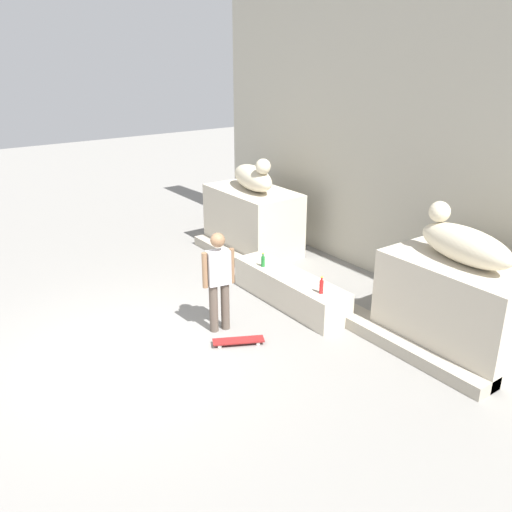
{
  "coord_description": "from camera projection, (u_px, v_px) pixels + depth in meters",
  "views": [
    {
      "loc": [
        6.81,
        -2.56,
        4.32
      ],
      "look_at": [
        0.04,
        2.3,
        1.1
      ],
      "focal_mm": 37.9,
      "sensor_mm": 36.0,
      "label": 1
    }
  ],
  "objects": [
    {
      "name": "ground_plane",
      "position": [
        130.0,
        356.0,
        8.11
      ],
      "size": [
        40.0,
        40.0,
        0.0
      ],
      "primitive_type": "plane",
      "color": "gray"
    },
    {
      "name": "facade_wall",
      "position": [
        400.0,
        127.0,
        10.12
      ],
      "size": [
        10.41,
        0.6,
        5.87
      ],
      "primitive_type": "cube",
      "color": "#B3AF9E",
      "rests_on": "ground_plane"
    },
    {
      "name": "ledge_block",
      "position": [
        290.0,
        289.0,
        9.68
      ],
      "size": [
        2.55,
        0.65,
        0.56
      ],
      "primitive_type": "cube",
      "color": "beige",
      "rests_on": "ground_plane"
    },
    {
      "name": "skater",
      "position": [
        219.0,
        278.0,
        8.53
      ],
      "size": [
        0.26,
        0.53,
        1.67
      ],
      "rotation": [
        0.0,
        0.0,
        1.38
      ],
      "color": "brown",
      "rests_on": "ground_plane"
    },
    {
      "name": "statue_reclining_right",
      "position": [
        463.0,
        243.0,
        7.77
      ],
      "size": [
        1.66,
        0.78,
        0.78
      ],
      "rotation": [
        0.0,
        0.0,
        3.0
      ],
      "color": "beige",
      "rests_on": "pedestal_right"
    },
    {
      "name": "bottle_red",
      "position": [
        321.0,
        286.0,
        8.8
      ],
      "size": [
        0.07,
        0.07,
        0.3
      ],
      "color": "red",
      "rests_on": "ledge_block"
    },
    {
      "name": "statue_reclining_left",
      "position": [
        253.0,
        177.0,
        11.71
      ],
      "size": [
        1.68,
        0.89,
        0.78
      ],
      "rotation": [
        0.0,
        0.0,
        -0.21
      ],
      "color": "beige",
      "rests_on": "pedestal_left"
    },
    {
      "name": "pedestal_right",
      "position": [
        456.0,
        306.0,
        8.1
      ],
      "size": [
        2.18,
        1.28,
        1.41
      ],
      "primitive_type": "cube",
      "color": "beige",
      "rests_on": "ground_plane"
    },
    {
      "name": "stair_step",
      "position": [
        306.0,
        292.0,
        9.96
      ],
      "size": [
        7.46,
        0.5,
        0.2
      ],
      "primitive_type": "cube",
      "color": "#A9A08F",
      "rests_on": "ground_plane"
    },
    {
      "name": "pedestal_left",
      "position": [
        253.0,
        220.0,
        12.1
      ],
      "size": [
        2.18,
        1.28,
        1.41
      ],
      "primitive_type": "cube",
      "color": "beige",
      "rests_on": "ground_plane"
    },
    {
      "name": "bottle_green",
      "position": [
        263.0,
        261.0,
        9.89
      ],
      "size": [
        0.07,
        0.07,
        0.27
      ],
      "color": "#1E722D",
      "rests_on": "ledge_block"
    },
    {
      "name": "skateboard",
      "position": [
        238.0,
        341.0,
        8.39
      ],
      "size": [
        0.54,
        0.8,
        0.08
      ],
      "rotation": [
        0.0,
        0.0,
        1.1
      ],
      "color": "maroon",
      "rests_on": "ground_plane"
    }
  ]
}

